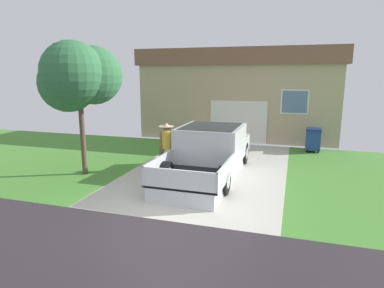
{
  "coord_description": "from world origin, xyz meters",
  "views": [
    {
      "loc": [
        2.71,
        -6.55,
        3.27
      ],
      "look_at": [
        -0.47,
        3.73,
        1.01
      ],
      "focal_mm": 30.95,
      "sensor_mm": 36.0,
      "label": 1
    }
  ],
  "objects": [
    {
      "name": "pickup_truck",
      "position": [
        0.1,
        3.93,
        0.73
      ],
      "size": [
        2.18,
        5.37,
        1.59
      ],
      "rotation": [
        0.0,
        0.0,
        -0.01
      ],
      "color": "silver",
      "rests_on": "ground"
    },
    {
      "name": "ground",
      "position": [
        0.0,
        -1.86,
        -0.01
      ],
      "size": [
        29.2,
        18.6,
        0.18
      ],
      "color": "#BAB7A9"
    },
    {
      "name": "wheeled_trash_bin",
      "position": [
        3.57,
        8.38,
        0.55
      ],
      "size": [
        0.6,
        0.72,
        1.01
      ],
      "color": "navy",
      "rests_on": "ground"
    },
    {
      "name": "person_with_hat",
      "position": [
        -1.45,
        3.91,
        0.93
      ],
      "size": [
        0.53,
        0.53,
        1.66
      ],
      "rotation": [
        0.0,
        0.0,
        0.33
      ],
      "color": "brown",
      "rests_on": "ground"
    },
    {
      "name": "handbag",
      "position": [
        -1.61,
        3.67,
        0.14
      ],
      "size": [
        0.33,
        0.14,
        0.43
      ],
      "color": "#232328",
      "rests_on": "ground"
    },
    {
      "name": "house_with_garage",
      "position": [
        -0.15,
        12.74,
        2.3
      ],
      "size": [
        10.19,
        7.07,
        4.54
      ],
      "color": "tan",
      "rests_on": "ground"
    },
    {
      "name": "front_yard_tree",
      "position": [
        -3.88,
        2.57,
        3.2
      ],
      "size": [
        2.5,
        2.6,
        4.31
      ],
      "color": "brown",
      "rests_on": "ground"
    }
  ]
}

